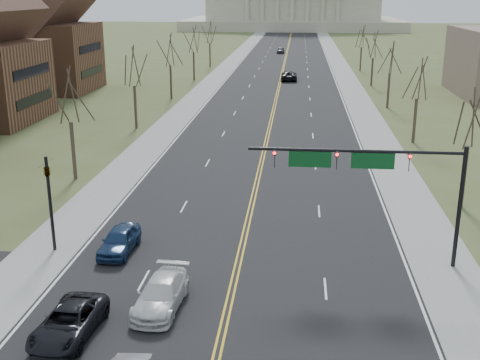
% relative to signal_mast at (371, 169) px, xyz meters
% --- Properties ---
extents(road, '(20.00, 380.00, 0.01)m').
position_rel_signal_mast_xyz_m(road, '(-7.45, 96.50, -5.76)').
color(road, black).
rests_on(road, ground).
extents(cross_road, '(120.00, 14.00, 0.01)m').
position_rel_signal_mast_xyz_m(cross_road, '(-7.45, -7.50, -5.76)').
color(cross_road, black).
rests_on(cross_road, ground).
extents(sidewalk_left, '(4.00, 380.00, 0.03)m').
position_rel_signal_mast_xyz_m(sidewalk_left, '(-19.45, 96.50, -5.75)').
color(sidewalk_left, gray).
rests_on(sidewalk_left, ground).
extents(sidewalk_right, '(4.00, 380.00, 0.03)m').
position_rel_signal_mast_xyz_m(sidewalk_right, '(4.55, 96.50, -5.75)').
color(sidewalk_right, gray).
rests_on(sidewalk_right, ground).
extents(center_line, '(0.42, 380.00, 0.01)m').
position_rel_signal_mast_xyz_m(center_line, '(-7.45, 96.50, -5.75)').
color(center_line, gold).
rests_on(center_line, road).
extents(edge_line_left, '(0.15, 380.00, 0.01)m').
position_rel_signal_mast_xyz_m(edge_line_left, '(-17.25, 96.50, -5.75)').
color(edge_line_left, silver).
rests_on(edge_line_left, road).
extents(edge_line_right, '(0.15, 380.00, 0.01)m').
position_rel_signal_mast_xyz_m(edge_line_right, '(2.35, 96.50, -5.75)').
color(edge_line_right, silver).
rests_on(edge_line_right, road).
extents(signal_mast, '(12.12, 0.44, 7.20)m').
position_rel_signal_mast_xyz_m(signal_mast, '(0.00, 0.00, 0.00)').
color(signal_mast, black).
rests_on(signal_mast, ground).
extents(signal_left, '(0.32, 0.36, 6.00)m').
position_rel_signal_mast_xyz_m(signal_left, '(-18.95, 0.00, -2.05)').
color(signal_left, black).
rests_on(signal_left, ground).
extents(tree_r_0, '(3.74, 3.74, 8.50)m').
position_rel_signal_mast_xyz_m(tree_r_0, '(8.05, 10.50, 0.79)').
color(tree_r_0, '#392821').
rests_on(tree_r_0, ground).
extents(tree_l_0, '(3.96, 3.96, 9.00)m').
position_rel_signal_mast_xyz_m(tree_l_0, '(-22.95, 14.50, 1.18)').
color(tree_l_0, '#392821').
rests_on(tree_l_0, ground).
extents(tree_r_1, '(3.74, 3.74, 8.50)m').
position_rel_signal_mast_xyz_m(tree_r_1, '(8.05, 30.50, 0.79)').
color(tree_r_1, '#392821').
rests_on(tree_r_1, ground).
extents(tree_l_1, '(3.96, 3.96, 9.00)m').
position_rel_signal_mast_xyz_m(tree_l_1, '(-22.95, 34.50, 1.18)').
color(tree_l_1, '#392821').
rests_on(tree_l_1, ground).
extents(tree_r_2, '(3.74, 3.74, 8.50)m').
position_rel_signal_mast_xyz_m(tree_r_2, '(8.05, 50.50, 0.79)').
color(tree_r_2, '#392821').
rests_on(tree_r_2, ground).
extents(tree_l_2, '(3.96, 3.96, 9.00)m').
position_rel_signal_mast_xyz_m(tree_l_2, '(-22.95, 54.50, 1.18)').
color(tree_l_2, '#392821').
rests_on(tree_l_2, ground).
extents(tree_r_3, '(3.74, 3.74, 8.50)m').
position_rel_signal_mast_xyz_m(tree_r_3, '(8.05, 70.50, 0.79)').
color(tree_r_3, '#392821').
rests_on(tree_r_3, ground).
extents(tree_l_3, '(3.96, 3.96, 9.00)m').
position_rel_signal_mast_xyz_m(tree_l_3, '(-22.95, 74.50, 1.18)').
color(tree_l_3, '#392821').
rests_on(tree_l_3, ground).
extents(tree_r_4, '(3.74, 3.74, 8.50)m').
position_rel_signal_mast_xyz_m(tree_r_4, '(8.05, 90.50, 0.79)').
color(tree_r_4, '#392821').
rests_on(tree_r_4, ground).
extents(tree_l_4, '(3.96, 3.96, 9.00)m').
position_rel_signal_mast_xyz_m(tree_l_4, '(-22.95, 94.50, 1.18)').
color(tree_l_4, '#392821').
rests_on(tree_l_4, ground).
extents(bldg_left_far, '(17.10, 14.28, 23.25)m').
position_rel_signal_mast_xyz_m(bldg_left_far, '(-45.44, 60.50, 3.78)').
color(bldg_left_far, brown).
rests_on(bldg_left_far, ground).
extents(car_sb_outer_lead, '(2.63, 5.22, 1.42)m').
position_rel_signal_mast_xyz_m(car_sb_outer_lead, '(-14.47, -9.32, -5.04)').
color(car_sb_outer_lead, black).
rests_on(car_sb_outer_lead, road).
extents(car_sb_inner_second, '(2.39, 5.24, 1.49)m').
position_rel_signal_mast_xyz_m(car_sb_inner_second, '(-10.80, -6.34, -5.01)').
color(car_sb_inner_second, silver).
rests_on(car_sb_inner_second, road).
extents(car_sb_outer_second, '(1.93, 4.51, 1.52)m').
position_rel_signal_mast_xyz_m(car_sb_outer_second, '(-14.84, 0.10, -4.99)').
color(car_sb_outer_second, navy).
rests_on(car_sb_outer_second, road).
extents(car_far_nb, '(2.92, 6.09, 1.67)m').
position_rel_signal_mast_xyz_m(car_far_nb, '(-5.94, 75.81, -4.91)').
color(car_far_nb, black).
rests_on(car_far_nb, road).
extents(car_far_sb, '(2.00, 4.58, 1.54)m').
position_rel_signal_mast_xyz_m(car_far_sb, '(-9.04, 125.37, -4.98)').
color(car_far_sb, '#4D5055').
rests_on(car_far_sb, road).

